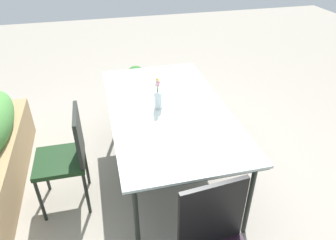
# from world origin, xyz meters

# --- Properties ---
(ground_plane) EXTENTS (12.00, 12.00, 0.00)m
(ground_plane) POSITION_xyz_m (0.00, 0.00, 0.00)
(ground_plane) COLOR gray
(dining_table) EXTENTS (1.84, 1.03, 0.76)m
(dining_table) POSITION_xyz_m (0.01, -0.07, 0.72)
(dining_table) COLOR silver
(dining_table) RESTS_ON ground
(chair_far_side) EXTENTS (0.41, 0.41, 0.91)m
(chair_far_side) POSITION_xyz_m (-0.14, 0.82, 0.53)
(chair_far_side) COLOR black
(chair_far_side) RESTS_ON ground
(flower_vase) EXTENTS (0.07, 0.07, 0.29)m
(flower_vase) POSITION_xyz_m (0.03, 0.01, 0.87)
(flower_vase) COLOR silver
(flower_vase) RESTS_ON dining_table
(potted_plant) EXTENTS (0.26, 0.26, 0.42)m
(potted_plant) POSITION_xyz_m (1.77, -0.03, 0.22)
(potted_plant) COLOR #9E6047
(potted_plant) RESTS_ON ground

